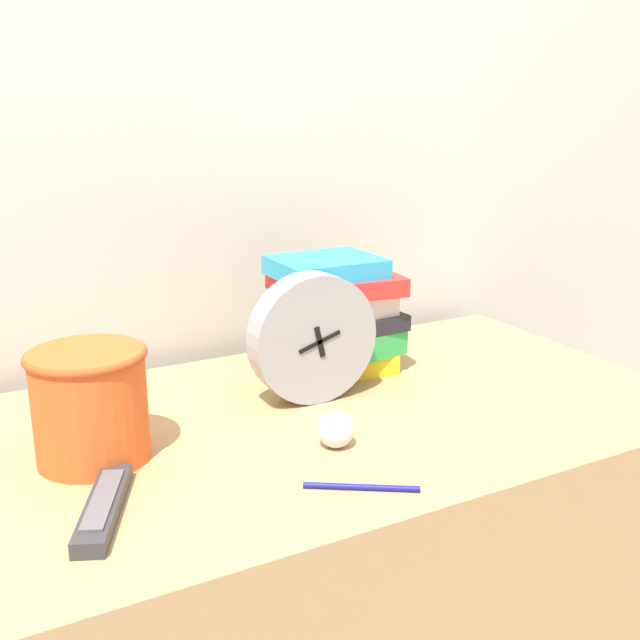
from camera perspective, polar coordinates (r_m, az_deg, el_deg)
wall_back at (r=1.43m, az=-10.83°, el=16.94°), size 6.00×0.04×2.40m
desk at (r=1.34m, az=-3.12°, el=-21.66°), size 1.35×0.65×0.70m
desk_clock at (r=1.20m, az=-0.52°, el=-1.40°), size 0.21×0.05×0.21m
book_stack at (r=1.33m, az=1.07°, el=0.36°), size 0.23×0.21×0.21m
basket at (r=1.06m, az=-17.13°, el=-5.96°), size 0.16×0.16×0.16m
tv_remote at (r=0.95m, az=-16.16°, el=-13.49°), size 0.11×0.19×0.02m
crumpled_paper_ball at (r=1.07m, az=1.21°, el=-8.33°), size 0.05×0.05×0.05m
pen at (r=0.97m, az=3.17°, el=-12.60°), size 0.13×0.09×0.01m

